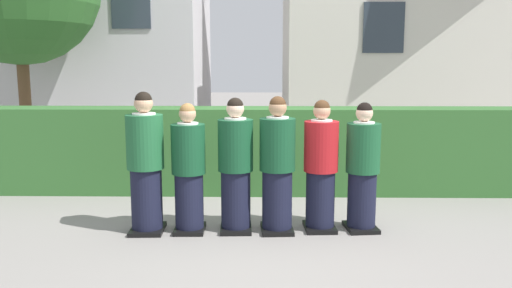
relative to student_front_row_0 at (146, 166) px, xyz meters
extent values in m
plane|color=gray|center=(1.29, 0.05, -0.79)|extent=(60.00, 60.00, 0.00)
cylinder|color=black|center=(0.00, 0.00, -0.41)|extent=(0.37, 0.37, 0.77)
cube|color=black|center=(0.00, 0.00, -0.77)|extent=(0.40, 0.49, 0.05)
cylinder|color=#1E5B33|center=(0.00, 0.00, 0.29)|extent=(0.43, 0.43, 0.63)
cylinder|color=white|center=(0.00, 0.00, 0.61)|extent=(0.27, 0.27, 0.03)
cube|color=#236038|center=(-0.01, 0.21, 0.42)|extent=(0.04, 0.01, 0.28)
sphere|color=tan|center=(0.00, 0.00, 0.73)|extent=(0.22, 0.22, 0.22)
sphere|color=black|center=(0.00, 0.00, 0.77)|extent=(0.20, 0.20, 0.20)
cylinder|color=black|center=(0.50, 0.02, -0.44)|extent=(0.34, 0.34, 0.70)
cube|color=black|center=(0.50, 0.02, -0.77)|extent=(0.36, 0.45, 0.05)
cylinder|color=#144728|center=(0.50, 0.02, 0.20)|extent=(0.40, 0.40, 0.58)
cylinder|color=white|center=(0.50, 0.02, 0.50)|extent=(0.25, 0.25, 0.03)
cube|color=#236038|center=(0.50, 0.21, 0.32)|extent=(0.04, 0.01, 0.26)
sphere|color=tan|center=(0.50, 0.02, 0.61)|extent=(0.20, 0.20, 0.20)
sphere|color=olive|center=(0.50, 0.02, 0.65)|extent=(0.18, 0.18, 0.18)
cylinder|color=black|center=(1.05, 0.06, -0.43)|extent=(0.35, 0.35, 0.73)
cube|color=black|center=(1.05, 0.06, -0.77)|extent=(0.39, 0.47, 0.05)
cylinder|color=#144728|center=(1.05, 0.06, 0.24)|extent=(0.41, 0.41, 0.60)
cylinder|color=white|center=(1.05, 0.06, 0.55)|extent=(0.26, 0.26, 0.03)
cube|color=#236038|center=(1.04, 0.26, 0.36)|extent=(0.04, 0.01, 0.27)
sphere|color=beige|center=(1.05, 0.06, 0.67)|extent=(0.21, 0.21, 0.21)
sphere|color=black|center=(1.05, 0.06, 0.70)|extent=(0.19, 0.19, 0.19)
cube|color=white|center=(1.04, 0.33, 0.15)|extent=(0.15, 0.02, 0.20)
cylinder|color=black|center=(1.54, 0.04, -0.42)|extent=(0.35, 0.35, 0.74)
cube|color=black|center=(1.54, 0.04, -0.77)|extent=(0.40, 0.49, 0.05)
cylinder|color=#144728|center=(1.54, 0.04, 0.25)|extent=(0.42, 0.42, 0.61)
cylinder|color=white|center=(1.54, 0.04, 0.57)|extent=(0.26, 0.26, 0.03)
cube|color=gold|center=(1.53, 0.24, 0.38)|extent=(0.04, 0.01, 0.27)
sphere|color=tan|center=(1.54, 0.04, 0.68)|extent=(0.21, 0.21, 0.21)
sphere|color=#472D19|center=(1.54, 0.04, 0.72)|extent=(0.19, 0.19, 0.19)
cube|color=white|center=(1.52, 0.31, 0.16)|extent=(0.15, 0.02, 0.20)
cylinder|color=black|center=(2.06, 0.11, -0.43)|extent=(0.34, 0.34, 0.72)
cube|color=black|center=(2.06, 0.11, -0.77)|extent=(0.39, 0.47, 0.05)
cylinder|color=#AD191E|center=(2.06, 0.11, 0.22)|extent=(0.41, 0.41, 0.59)
cylinder|color=white|center=(2.06, 0.11, 0.52)|extent=(0.25, 0.25, 0.03)
cube|color=navy|center=(2.05, 0.31, 0.34)|extent=(0.04, 0.01, 0.26)
sphere|color=tan|center=(2.06, 0.11, 0.64)|extent=(0.20, 0.20, 0.20)
sphere|color=#472D19|center=(2.06, 0.11, 0.68)|extent=(0.19, 0.19, 0.19)
cylinder|color=black|center=(2.56, 0.12, -0.44)|extent=(0.34, 0.34, 0.71)
cube|color=black|center=(2.56, 0.12, -0.77)|extent=(0.40, 0.48, 0.05)
cylinder|color=#19512D|center=(2.56, 0.12, 0.20)|extent=(0.40, 0.40, 0.58)
cylinder|color=white|center=(2.56, 0.12, 0.50)|extent=(0.25, 0.25, 0.03)
cube|color=#236038|center=(2.53, 0.31, 0.32)|extent=(0.04, 0.02, 0.26)
sphere|color=beige|center=(2.56, 0.12, 0.62)|extent=(0.20, 0.20, 0.20)
sphere|color=black|center=(2.56, 0.12, 0.65)|extent=(0.18, 0.18, 0.18)
cube|color=#33662D|center=(1.29, 1.96, -0.14)|extent=(9.85, 0.70, 1.31)
cube|color=silver|center=(-2.83, 8.05, 1.89)|extent=(5.12, 3.79, 5.36)
cube|color=#2D3842|center=(-3.98, 6.14, 2.53)|extent=(0.90, 0.04, 1.10)
cube|color=#2D3842|center=(-1.67, 6.14, 2.53)|extent=(0.90, 0.04, 1.10)
cube|color=beige|center=(5.70, 7.94, 1.44)|extent=(7.54, 4.37, 4.46)
cube|color=#2D3842|center=(4.01, 5.74, 1.97)|extent=(0.90, 0.04, 1.10)
cylinder|color=brown|center=(-3.58, 4.70, 0.23)|extent=(0.24, 0.24, 2.05)
camera|label=1|loc=(1.39, -5.88, 1.18)|focal=36.11mm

